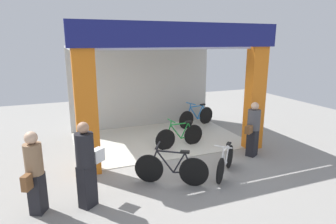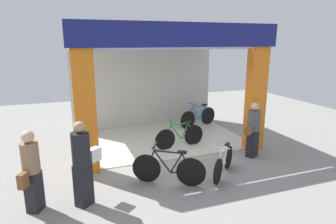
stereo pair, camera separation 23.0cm
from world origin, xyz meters
The scene contains 9 objects.
ground_plane centered at (0.00, 0.00, 0.00)m, with size 18.79×18.79×0.00m, color gray.
shop_facade centered at (0.00, 1.81, 1.98)m, with size 5.60×3.86×3.68m.
bicycle_inside_0 centered at (0.37, 0.83, 0.36)m, with size 1.65×0.45×0.91m.
bicycle_inside_1 centered at (1.89, 2.68, 0.38)m, with size 1.68×0.61×0.96m.
bicycle_parked_0 centered at (0.65, -1.33, 0.34)m, with size 1.14×1.09×0.84m.
bicycle_parked_1 centered at (-0.77, -1.28, 0.38)m, with size 1.49×0.93×0.95m.
pedestrian_0 centered at (-3.58, -1.41, 0.84)m, with size 0.45×0.59×1.63m.
pedestrian_1 centered at (-2.64, -1.52, 0.92)m, with size 0.66×0.61×1.75m.
pedestrian_2 centered at (2.02, -0.55, 0.81)m, with size 0.65×0.51×1.57m.
Camera 2 is at (-2.86, -7.03, 3.22)m, focal length 30.92 mm.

